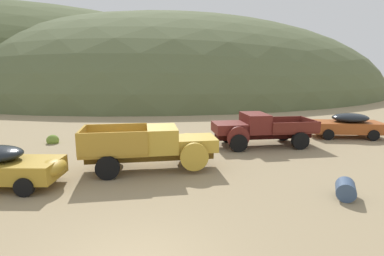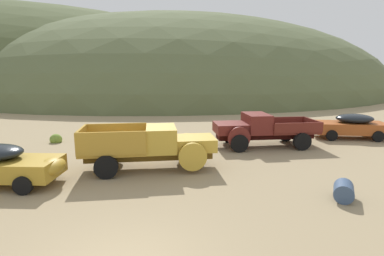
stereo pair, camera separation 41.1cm
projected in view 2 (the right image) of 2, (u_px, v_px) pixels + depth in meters
hill_far_right at (6, 90)px, 66.23m from camera, size 115.24×75.37×34.23m
hill_far_left at (178, 91)px, 63.21m from camera, size 81.73×69.36×28.87m
car_mustard at (4, 164)px, 11.64m from camera, size 4.80×2.79×1.57m
truck_faded_yellow at (157, 146)px, 13.56m from camera, size 5.89×2.58×1.91m
truck_oxblood at (257, 129)px, 17.47m from camera, size 5.91×2.87×1.89m
car_oxide_orange at (347, 126)px, 19.63m from camera, size 4.90×3.12×1.57m
oil_drum_spare at (344, 191)px, 10.38m from camera, size 1.04×1.09×0.64m
bush_near_barrel at (56, 140)px, 18.62m from camera, size 0.72×0.65×0.65m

